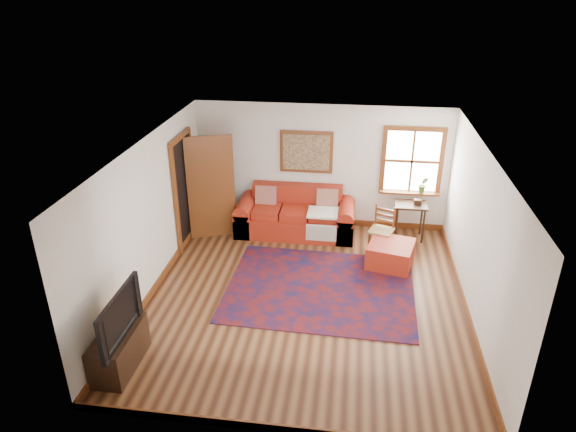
# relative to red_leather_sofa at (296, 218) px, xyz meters

# --- Properties ---
(ground) EXTENTS (5.50, 5.50, 0.00)m
(ground) POSITION_rel_red_leather_sofa_xyz_m (0.45, -2.30, -0.30)
(ground) COLOR #3B1E10
(ground) RESTS_ON ground
(room_envelope) EXTENTS (5.04, 5.54, 2.52)m
(room_envelope) POSITION_rel_red_leather_sofa_xyz_m (0.45, -2.28, 1.35)
(room_envelope) COLOR silver
(room_envelope) RESTS_ON ground
(window) EXTENTS (1.18, 0.20, 1.38)m
(window) POSITION_rel_red_leather_sofa_xyz_m (2.23, 0.41, 1.01)
(window) COLOR white
(window) RESTS_ON ground
(doorway) EXTENTS (0.89, 1.08, 2.14)m
(doorway) POSITION_rel_red_leather_sofa_xyz_m (-1.76, -0.52, 0.77)
(doorway) COLOR black
(doorway) RESTS_ON ground
(framed_artwork) EXTENTS (1.05, 0.07, 0.85)m
(framed_artwork) POSITION_rel_red_leather_sofa_xyz_m (0.15, 0.42, 1.25)
(framed_artwork) COLOR brown
(framed_artwork) RESTS_ON ground
(persian_rug) EXTENTS (3.11, 2.52, 0.02)m
(persian_rug) POSITION_rel_red_leather_sofa_xyz_m (0.66, -2.02, -0.29)
(persian_rug) COLOR #5A100C
(persian_rug) RESTS_ON ground
(red_leather_sofa) EXTENTS (2.32, 0.96, 0.91)m
(red_leather_sofa) POSITION_rel_red_leather_sofa_xyz_m (0.00, 0.00, 0.00)
(red_leather_sofa) COLOR #9D2414
(red_leather_sofa) RESTS_ON ground
(red_ottoman) EXTENTS (0.91, 0.91, 0.43)m
(red_ottoman) POSITION_rel_red_leather_sofa_xyz_m (1.83, -1.10, -0.09)
(red_ottoman) COLOR #9D2414
(red_ottoman) RESTS_ON ground
(side_table) EXTENTS (0.61, 0.46, 0.73)m
(side_table) POSITION_rel_red_leather_sofa_xyz_m (2.22, 0.02, 0.30)
(side_table) COLOR black
(side_table) RESTS_ON ground
(ladder_back_chair) EXTENTS (0.51, 0.50, 0.87)m
(ladder_back_chair) POSITION_rel_red_leather_sofa_xyz_m (1.68, -0.56, 0.17)
(ladder_back_chair) COLOR tan
(ladder_back_chair) RESTS_ON ground
(media_cabinet) EXTENTS (0.44, 0.97, 0.54)m
(media_cabinet) POSITION_rel_red_leather_sofa_xyz_m (-1.82, -4.23, -0.03)
(media_cabinet) COLOR black
(media_cabinet) RESTS_ON ground
(television) EXTENTS (0.15, 1.12, 0.64)m
(television) POSITION_rel_red_leather_sofa_xyz_m (-1.80, -4.29, 0.56)
(television) COLOR black
(television) RESTS_ON media_cabinet
(candle_hurricane) EXTENTS (0.12, 0.12, 0.18)m
(candle_hurricane) POSITION_rel_red_leather_sofa_xyz_m (-1.77, -3.88, 0.32)
(candle_hurricane) COLOR silver
(candle_hurricane) RESTS_ON media_cabinet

